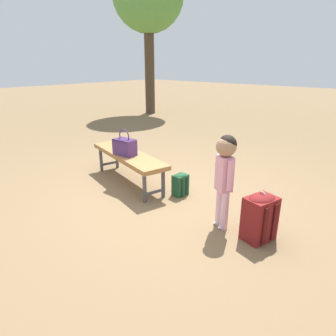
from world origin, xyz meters
TOP-DOWN VIEW (x-y plane):
  - ground_plane at (0.00, 0.00)m, footprint 40.00×40.00m
  - park_bench at (-0.76, 0.04)m, footprint 1.65×0.78m
  - handbag at (-0.73, -0.03)m, footprint 0.33×0.20m
  - child_standing at (0.94, -0.13)m, footprint 0.25×0.21m
  - backpack_large at (1.34, -0.09)m, footprint 0.32×0.36m
  - backpack_small at (0.09, 0.21)m, footprint 0.18×0.20m

SIDE VIEW (x-z plane):
  - ground_plane at x=0.00m, z-range 0.00..0.00m
  - backpack_small at x=0.09m, z-range 0.00..0.33m
  - backpack_large at x=1.34m, z-range 0.00..0.52m
  - park_bench at x=-0.76m, z-range 0.17..0.62m
  - handbag at x=-0.73m, z-range 0.39..0.76m
  - child_standing at x=0.94m, z-range 0.17..1.19m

